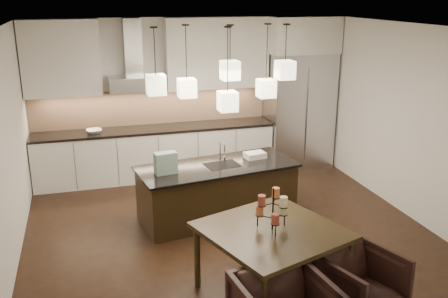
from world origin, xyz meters
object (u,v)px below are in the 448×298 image
object	(u,v)px
island_body	(217,192)
dining_table	(271,262)
refrigerator	(299,110)
armchair_right	(360,285)

from	to	relation	value
island_body	dining_table	size ratio (longest dim) A/B	1.66
refrigerator	armchair_right	world-z (taller)	refrigerator
island_body	refrigerator	bearing A→B (deg)	33.53
refrigerator	island_body	distance (m)	2.92
refrigerator	island_body	bearing A→B (deg)	-138.30
refrigerator	armchair_right	distance (m)	4.82
refrigerator	dining_table	bearing A→B (deg)	-117.61
refrigerator	armchair_right	bearing A→B (deg)	-106.33
island_body	dining_table	bearing A→B (deg)	-97.09
refrigerator	dining_table	world-z (taller)	refrigerator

